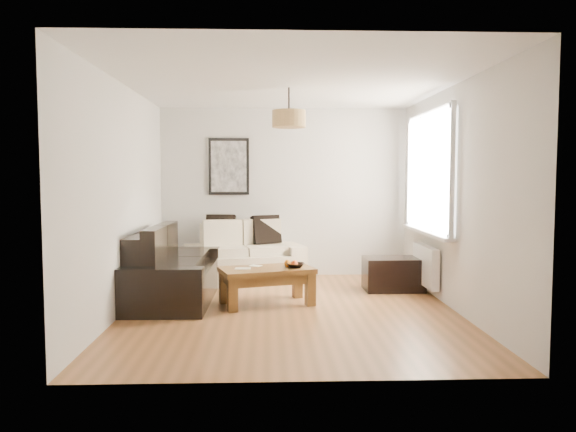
{
  "coord_description": "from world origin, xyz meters",
  "views": [
    {
      "loc": [
        -0.26,
        -6.29,
        1.55
      ],
      "look_at": [
        0.0,
        0.6,
        1.05
      ],
      "focal_mm": 34.26,
      "sensor_mm": 36.0,
      "label": 1
    }
  ],
  "objects_px": {
    "sofa_leather": "(174,267)",
    "loveseat_cream": "(244,253)",
    "coffee_table": "(267,286)",
    "ottoman": "(393,274)"
  },
  "relations": [
    {
      "from": "sofa_leather",
      "to": "loveseat_cream",
      "type": "bearing_deg",
      "value": -33.53
    },
    {
      "from": "loveseat_cream",
      "to": "ottoman",
      "type": "relative_size",
      "value": 2.14
    },
    {
      "from": "coffee_table",
      "to": "ottoman",
      "type": "relative_size",
      "value": 1.4
    },
    {
      "from": "loveseat_cream",
      "to": "sofa_leather",
      "type": "xyz_separation_m",
      "value": [
        -0.83,
        -1.22,
        0.01
      ]
    },
    {
      "from": "loveseat_cream",
      "to": "ottoman",
      "type": "bearing_deg",
      "value": -33.95
    },
    {
      "from": "ottoman",
      "to": "loveseat_cream",
      "type": "bearing_deg",
      "value": 160.21
    },
    {
      "from": "loveseat_cream",
      "to": "coffee_table",
      "type": "distance_m",
      "value": 1.55
    },
    {
      "from": "sofa_leather",
      "to": "coffee_table",
      "type": "height_order",
      "value": "sofa_leather"
    },
    {
      "from": "coffee_table",
      "to": "ottoman",
      "type": "distance_m",
      "value": 1.88
    },
    {
      "from": "coffee_table",
      "to": "loveseat_cream",
      "type": "bearing_deg",
      "value": 102.49
    }
  ]
}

